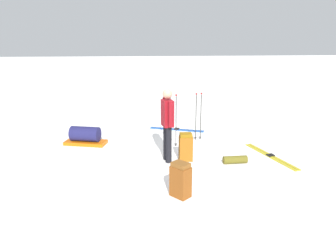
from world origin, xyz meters
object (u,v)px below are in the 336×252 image
(ski_pair_far, at_px, (270,156))
(ski_pair_near, at_px, (177,129))
(skier_standing, at_px, (167,122))
(ski_poles_planted_far, at_px, (198,114))
(sleeping_mat_rolled, at_px, (235,160))
(ski_poles_planted_near, at_px, (173,118))
(backpack_bright, at_px, (186,147))
(gear_sled, at_px, (85,136))
(backpack_large_dark, at_px, (181,180))

(ski_pair_far, bearing_deg, ski_pair_near, -50.85)
(skier_standing, height_order, ski_pair_near, skier_standing)
(ski_poles_planted_far, height_order, sleeping_mat_rolled, ski_poles_planted_far)
(skier_standing, bearing_deg, ski_poles_planted_near, -103.20)
(skier_standing, height_order, ski_poles_planted_near, skier_standing)
(skier_standing, height_order, ski_poles_planted_far, skier_standing)
(ski_poles_planted_far, bearing_deg, ski_pair_far, 135.95)
(backpack_bright, bearing_deg, ski_pair_near, -91.63)
(ski_poles_planted_far, bearing_deg, backpack_bright, 69.92)
(ski_pair_near, bearing_deg, skier_standing, 78.85)
(ski_pair_near, relative_size, ski_poles_planted_near, 1.19)
(ski_pair_near, height_order, ski_poles_planted_near, ski_poles_planted_near)
(backpack_bright, bearing_deg, skier_standing, -0.16)
(gear_sled, bearing_deg, ski_pair_far, 164.00)
(ski_poles_planted_near, bearing_deg, skier_standing, 76.80)
(ski_pair_far, relative_size, gear_sled, 1.59)
(gear_sled, bearing_deg, sleeping_mat_rolled, 155.19)
(skier_standing, distance_m, sleeping_mat_rolled, 1.79)
(ski_pair_far, relative_size, sleeping_mat_rolled, 3.40)
(backpack_bright, height_order, ski_poles_planted_near, ski_poles_planted_near)
(ski_pair_near, xyz_separation_m, backpack_bright, (0.07, 2.55, 0.31))
(skier_standing, bearing_deg, backpack_large_dark, 93.01)
(ski_poles_planted_near, xyz_separation_m, gear_sled, (2.34, -0.40, -0.55))
(gear_sled, bearing_deg, ski_pair_near, -156.09)
(skier_standing, xyz_separation_m, ski_pair_near, (-0.50, -2.55, -0.94))
(skier_standing, relative_size, sleeping_mat_rolled, 3.09)
(ski_pair_near, height_order, sleeping_mat_rolled, sleeping_mat_rolled)
(backpack_bright, height_order, ski_poles_planted_far, ski_poles_planted_far)
(sleeping_mat_rolled, bearing_deg, backpack_bright, -14.83)
(skier_standing, bearing_deg, gear_sled, -33.42)
(skier_standing, distance_m, ski_poles_planted_near, 1.04)
(backpack_bright, distance_m, gear_sled, 2.90)
(skier_standing, bearing_deg, backpack_bright, 179.84)
(ski_pair_near, xyz_separation_m, backpack_large_dark, (0.41, 4.31, 0.31))
(ski_pair_near, relative_size, ski_pair_far, 0.89)
(backpack_large_dark, xyz_separation_m, backpack_bright, (-0.34, -1.76, 0.00))
(skier_standing, height_order, sleeping_mat_rolled, skier_standing)
(backpack_large_dark, bearing_deg, ski_pair_near, -95.44)
(ski_poles_planted_far, distance_m, gear_sled, 3.15)
(ski_poles_planted_near, bearing_deg, ski_pair_near, -99.83)
(skier_standing, relative_size, ski_pair_far, 0.91)
(skier_standing, xyz_separation_m, ski_poles_planted_near, (-0.23, -0.99, -0.18))
(backpack_large_dark, distance_m, ski_poles_planted_near, 2.79)
(backpack_bright, relative_size, ski_poles_planted_far, 0.50)
(backpack_bright, relative_size, sleeping_mat_rolled, 1.20)
(ski_pair_near, relative_size, sleeping_mat_rolled, 3.03)
(skier_standing, bearing_deg, ski_pair_far, -178.59)
(backpack_bright, bearing_deg, ski_poles_planted_near, -78.79)
(backpack_large_dark, distance_m, backpack_bright, 1.79)
(ski_poles_planted_near, bearing_deg, ski_pair_far, 157.92)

